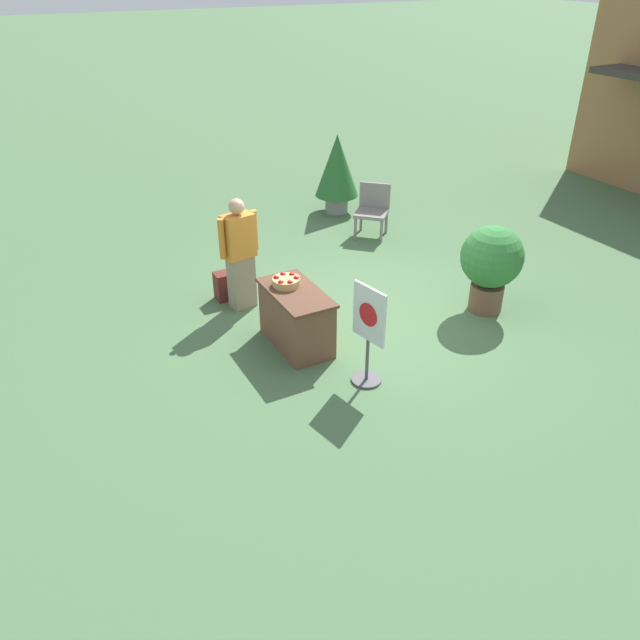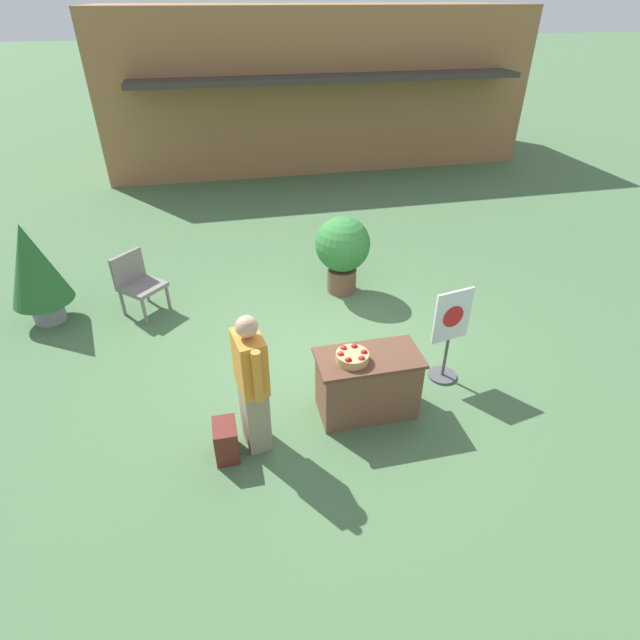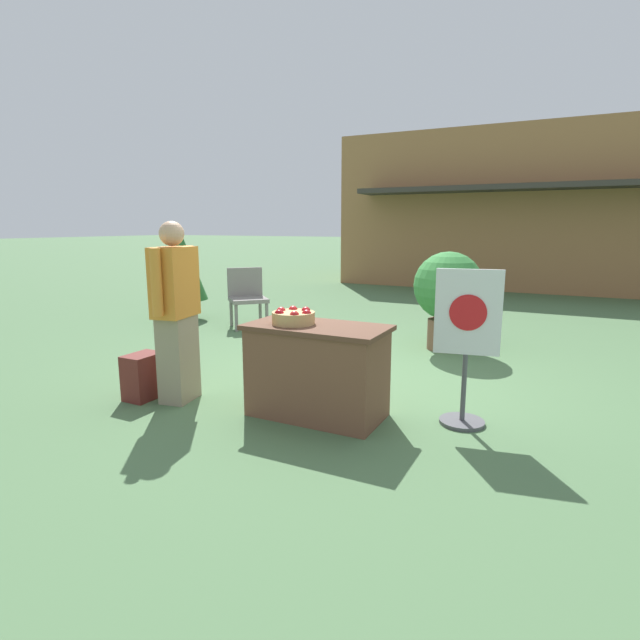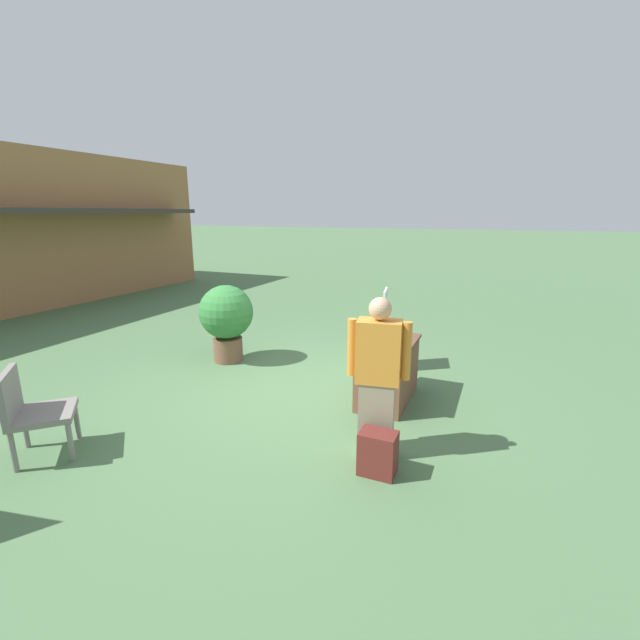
{
  "view_description": "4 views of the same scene",
  "coord_description": "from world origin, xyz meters",
  "px_view_note": "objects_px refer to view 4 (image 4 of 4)",
  "views": [
    {
      "loc": [
        6.5,
        -4.26,
        4.38
      ],
      "look_at": [
        0.78,
        -1.19,
        0.6
      ],
      "focal_mm": 35.0,
      "sensor_mm": 36.0,
      "label": 1
    },
    {
      "loc": [
        -1.2,
        -5.37,
        4.08
      ],
      "look_at": [
        -0.2,
        -0.9,
        1.09
      ],
      "focal_mm": 28.0,
      "sensor_mm": 36.0,
      "label": 2
    },
    {
      "loc": [
        2.09,
        -4.81,
        1.58
      ],
      "look_at": [
        -0.06,
        -0.56,
        0.67
      ],
      "focal_mm": 28.0,
      "sensor_mm": 36.0,
      "label": 3
    },
    {
      "loc": [
        -4.82,
        -2.53,
        2.38
      ],
      "look_at": [
        -0.04,
        -0.44,
        1.07
      ],
      "focal_mm": 24.0,
      "sensor_mm": 36.0,
      "label": 4
    }
  ],
  "objects_px": {
    "display_table": "(388,371)",
    "potted_plant_far_right": "(226,316)",
    "apple_basket": "(388,343)",
    "backpack": "(378,453)",
    "patio_chair": "(31,409)",
    "person_visitor": "(378,378)",
    "poster_board": "(384,328)"
  },
  "relations": [
    {
      "from": "apple_basket",
      "to": "potted_plant_far_right",
      "type": "relative_size",
      "value": 0.28
    },
    {
      "from": "apple_basket",
      "to": "display_table",
      "type": "bearing_deg",
      "value": 9.41
    },
    {
      "from": "apple_basket",
      "to": "patio_chair",
      "type": "xyz_separation_m",
      "value": [
        -2.5,
        2.9,
        -0.32
      ]
    },
    {
      "from": "person_visitor",
      "to": "potted_plant_far_right",
      "type": "height_order",
      "value": "person_visitor"
    },
    {
      "from": "backpack",
      "to": "poster_board",
      "type": "distance_m",
      "value": 2.88
    },
    {
      "from": "backpack",
      "to": "patio_chair",
      "type": "height_order",
      "value": "patio_chair"
    },
    {
      "from": "poster_board",
      "to": "potted_plant_far_right",
      "type": "xyz_separation_m",
      "value": [
        -0.69,
        2.43,
        0.1
      ]
    },
    {
      "from": "apple_basket",
      "to": "backpack",
      "type": "xyz_separation_m",
      "value": [
        -1.42,
        -0.31,
        -0.63
      ]
    },
    {
      "from": "person_visitor",
      "to": "poster_board",
      "type": "distance_m",
      "value": 2.5
    },
    {
      "from": "potted_plant_far_right",
      "to": "patio_chair",
      "type": "bearing_deg",
      "value": 178.69
    },
    {
      "from": "backpack",
      "to": "potted_plant_far_right",
      "type": "xyz_separation_m",
      "value": [
        2.06,
        3.14,
        0.54
      ]
    },
    {
      "from": "display_table",
      "to": "patio_chair",
      "type": "distance_m",
      "value": 3.94
    },
    {
      "from": "backpack",
      "to": "apple_basket",
      "type": "bearing_deg",
      "value": 12.28
    },
    {
      "from": "apple_basket",
      "to": "patio_chair",
      "type": "distance_m",
      "value": 3.84
    },
    {
      "from": "patio_chair",
      "to": "potted_plant_far_right",
      "type": "distance_m",
      "value": 3.15
    },
    {
      "from": "display_table",
      "to": "potted_plant_far_right",
      "type": "bearing_deg",
      "value": 81.08
    },
    {
      "from": "backpack",
      "to": "poster_board",
      "type": "xyz_separation_m",
      "value": [
        2.76,
        0.71,
        0.44
      ]
    },
    {
      "from": "display_table",
      "to": "patio_chair",
      "type": "xyz_separation_m",
      "value": [
        -2.71,
        2.87,
        0.13
      ]
    },
    {
      "from": "apple_basket",
      "to": "poster_board",
      "type": "xyz_separation_m",
      "value": [
        1.33,
        0.4,
        -0.18
      ]
    },
    {
      "from": "poster_board",
      "to": "potted_plant_far_right",
      "type": "distance_m",
      "value": 2.53
    },
    {
      "from": "potted_plant_far_right",
      "to": "person_visitor",
      "type": "bearing_deg",
      "value": -119.87
    },
    {
      "from": "person_visitor",
      "to": "patio_chair",
      "type": "distance_m",
      "value": 3.41
    },
    {
      "from": "apple_basket",
      "to": "patio_chair",
      "type": "bearing_deg",
      "value": 130.81
    },
    {
      "from": "apple_basket",
      "to": "potted_plant_far_right",
      "type": "height_order",
      "value": "potted_plant_far_right"
    },
    {
      "from": "patio_chair",
      "to": "backpack",
      "type": "bearing_deg",
      "value": -27.34
    },
    {
      "from": "display_table",
      "to": "potted_plant_far_right",
      "type": "relative_size",
      "value": 0.92
    },
    {
      "from": "display_table",
      "to": "potted_plant_far_right",
      "type": "xyz_separation_m",
      "value": [
        0.44,
        2.79,
        0.36
      ]
    },
    {
      "from": "apple_basket",
      "to": "person_visitor",
      "type": "bearing_deg",
      "value": -169.94
    },
    {
      "from": "apple_basket",
      "to": "potted_plant_far_right",
      "type": "xyz_separation_m",
      "value": [
        0.64,
        2.83,
        -0.08
      ]
    },
    {
      "from": "patio_chair",
      "to": "apple_basket",
      "type": "bearing_deg",
      "value": -5.14
    },
    {
      "from": "apple_basket",
      "to": "backpack",
      "type": "height_order",
      "value": "apple_basket"
    },
    {
      "from": "display_table",
      "to": "backpack",
      "type": "xyz_separation_m",
      "value": [
        -1.63,
        -0.34,
        -0.18
      ]
    }
  ]
}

